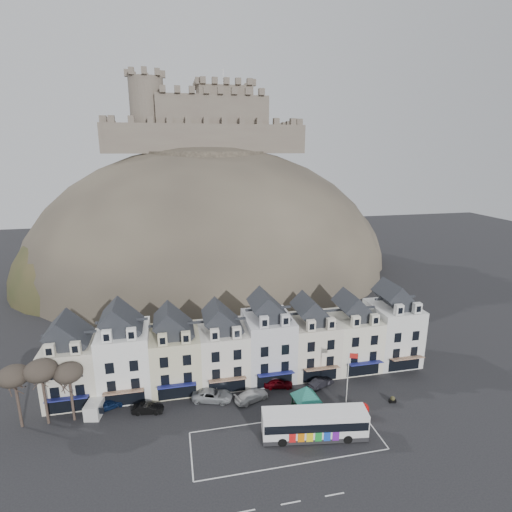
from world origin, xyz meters
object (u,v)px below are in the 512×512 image
at_px(bus, 314,423).
at_px(car_navy, 109,404).
at_px(flagpole, 349,375).
at_px(car_black, 148,408).
at_px(car_charcoal, 321,382).
at_px(white_van, 97,405).
at_px(car_maroon, 278,383).
at_px(car_white, 252,396).
at_px(bus_shelter, 306,393).
at_px(red_buoy, 363,410).
at_px(car_silver, 212,395).

distance_m(bus, car_navy, 26.72).
distance_m(bus, flagpole, 8.34).
bearing_deg(car_black, flagpole, -89.76).
relative_size(flagpole, car_charcoal, 2.04).
bearing_deg(car_navy, car_charcoal, -116.28).
bearing_deg(flagpole, car_navy, 168.90).
height_order(white_van, car_maroon, white_van).
bearing_deg(car_navy, car_black, -135.91).
distance_m(car_white, car_charcoal, 10.46).
bearing_deg(car_black, bus_shelter, -94.12).
relative_size(car_navy, car_white, 0.83).
bearing_deg(flagpole, red_buoy, -67.65).
bearing_deg(car_navy, car_maroon, -114.05).
bearing_deg(flagpole, car_silver, 164.10).
relative_size(red_buoy, car_navy, 0.47).
relative_size(car_navy, car_black, 1.02).
bearing_deg(car_navy, flagpole, -125.15).
xyz_separation_m(white_van, car_white, (20.06, -1.87, -0.27)).
bearing_deg(red_buoy, car_navy, 164.96).
bearing_deg(car_white, bus, -167.08).
bearing_deg(car_white, red_buoy, -136.75).
height_order(car_black, car_white, car_white).
distance_m(car_silver, car_charcoal, 15.60).
xyz_separation_m(bus, car_navy, (-24.42, 10.77, -1.24)).
height_order(bus, car_charcoal, bus).
distance_m(bus, car_silver, 14.66).
bearing_deg(car_maroon, car_white, 128.67).
bearing_deg(flagpole, car_charcoal, 109.17).
height_order(car_navy, car_silver, car_silver).
xyz_separation_m(bus_shelter, car_navy, (-24.81, 6.67, -2.50)).
distance_m(car_black, car_charcoal, 24.02).
bearing_deg(white_van, car_maroon, 12.17).
distance_m(flagpole, car_black, 26.31).
distance_m(car_navy, car_silver, 13.50).
relative_size(car_black, car_silver, 0.73).
distance_m(car_navy, car_maroon, 22.97).
bearing_deg(car_black, car_charcoal, -78.77).
bearing_deg(white_van, red_buoy, -2.55).
distance_m(white_van, car_maroon, 24.38).
bearing_deg(bus, white_van, 166.70).
xyz_separation_m(bus, flagpole, (6.34, 4.73, 2.62)).
height_order(bus_shelter, car_charcoal, bus_shelter).
bearing_deg(bus, car_white, 132.72).
bearing_deg(bus, bus_shelter, 93.17).
height_order(white_van, car_white, white_van).
distance_m(car_silver, car_maroon, 9.58).
relative_size(car_navy, car_maroon, 0.96).
xyz_separation_m(car_navy, car_maroon, (22.97, 0.00, 0.03)).
xyz_separation_m(bus, car_silver, (-10.96, 9.66, -1.16)).
bearing_deg(car_charcoal, car_black, 68.63).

